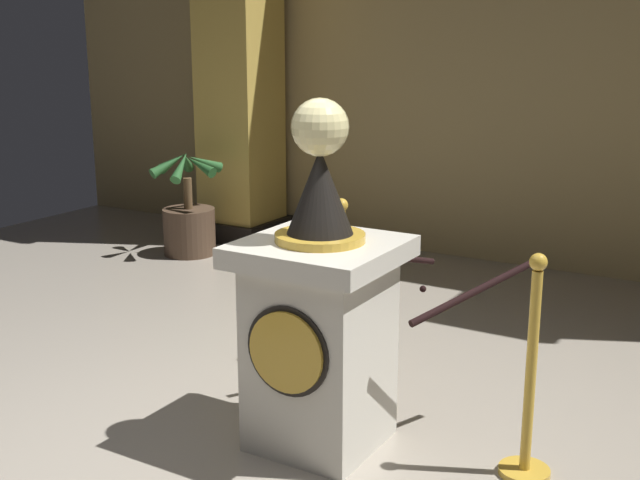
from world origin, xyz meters
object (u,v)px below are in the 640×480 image
Objects in this scene: potted_palm_left at (189,220)px; pedestal_clock at (320,316)px; stanchion_far at (341,308)px; stanchion_near at (529,400)px.

pedestal_clock is at bearing -40.85° from potted_palm_left.
potted_palm_left is at bearing 147.70° from stanchion_far.
stanchion_near is 1.56m from stanchion_far.
stanchion_far is (-1.38, 0.71, -0.01)m from stanchion_near.
pedestal_clock is 1.69× the size of potted_palm_left.
pedestal_clock reaches higher than stanchion_near.
stanchion_far is at bearing 113.13° from pedestal_clock.
stanchion_far is 1.04× the size of potted_palm_left.
stanchion_near is at bearing -30.56° from potted_palm_left.
potted_palm_left is at bearing 139.15° from pedestal_clock.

